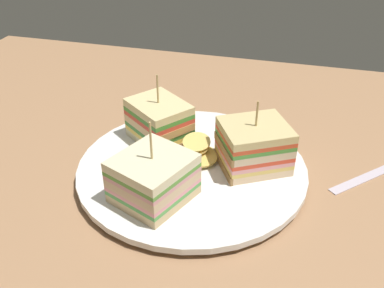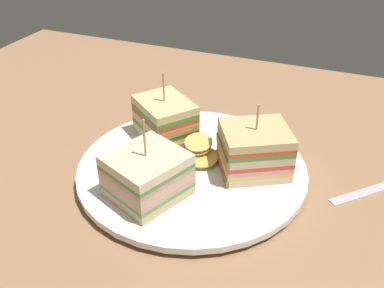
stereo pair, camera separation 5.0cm
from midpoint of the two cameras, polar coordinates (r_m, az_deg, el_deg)
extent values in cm
cube|color=#A37651|center=(53.38, 2.71, -4.88)|extent=(107.59, 79.48, 1.80)
cylinder|color=white|center=(52.66, 2.74, -3.83)|extent=(17.14, 17.14, 0.63)
cylinder|color=white|center=(52.25, 2.76, -3.22)|extent=(27.65, 27.65, 0.77)
cube|color=#D9B984|center=(47.31, -2.81, -6.24)|extent=(9.50, 9.76, 1.03)
cube|color=#B2844C|center=(49.35, 0.37, -4.32)|extent=(6.54, 2.98, 1.03)
cube|color=#50A046|center=(46.84, -2.84, -5.51)|extent=(9.50, 9.76, 0.50)
cube|color=pink|center=(46.54, -2.85, -5.03)|extent=(9.50, 9.76, 0.50)
cube|color=#D5B38C|center=(46.08, -2.88, -4.28)|extent=(9.50, 9.76, 1.03)
cube|color=#9E7242|center=(48.16, 0.38, -2.40)|extent=(6.54, 2.98, 1.03)
cube|color=#D69294|center=(45.62, -2.90, -3.51)|extent=(9.50, 9.76, 0.50)
cube|color=#569536|center=(45.33, -2.92, -3.00)|extent=(9.50, 9.76, 0.50)
cube|color=beige|center=(44.89, -2.95, -2.21)|extent=(9.50, 9.76, 1.03)
cylinder|color=tan|center=(43.43, -3.05, 0.69)|extent=(0.24, 0.24, 4.32)
cube|color=beige|center=(51.94, 10.87, -2.94)|extent=(9.93, 9.60, 0.94)
cube|color=#9E7242|center=(50.98, 6.87, -3.28)|extent=(3.50, 5.90, 0.94)
cube|color=#ECC65F|center=(51.52, 10.96, -2.27)|extent=(9.93, 9.60, 0.53)
cube|color=pink|center=(51.23, 11.02, -1.78)|extent=(9.93, 9.60, 0.53)
cube|color=#E24529|center=(50.94, 11.08, -1.29)|extent=(9.93, 9.60, 0.53)
cube|color=beige|center=(50.54, 11.16, -0.60)|extent=(9.93, 9.60, 0.94)
cube|color=#9E7242|center=(49.56, 7.06, -0.91)|extent=(3.50, 5.90, 0.94)
cube|color=#49933A|center=(50.15, 11.25, 0.10)|extent=(9.93, 9.60, 0.53)
cube|color=#D64927|center=(49.87, 11.31, 0.62)|extent=(9.93, 9.60, 0.53)
cube|color=#D5BF7E|center=(49.49, 11.40, 1.34)|extent=(9.93, 9.60, 0.94)
cylinder|color=tan|center=(48.49, 11.66, 3.40)|extent=(0.24, 0.24, 3.14)
cube|color=beige|center=(57.06, -1.02, 1.27)|extent=(9.64, 9.32, 1.00)
cube|color=#B2844C|center=(54.35, 0.94, -0.48)|extent=(3.76, 4.81, 1.00)
cube|color=#F5CC53|center=(56.65, -1.03, 1.96)|extent=(9.64, 9.32, 0.60)
cube|color=#3C7B32|center=(56.34, -1.03, 2.48)|extent=(9.64, 9.32, 0.60)
cube|color=#E0BA85|center=(55.95, -1.04, 3.19)|extent=(9.64, 9.32, 1.00)
cube|color=#B2844C|center=(53.18, 0.96, 1.50)|extent=(3.76, 4.81, 1.00)
cube|color=#CA3E2D|center=(55.56, -1.05, 3.90)|extent=(9.64, 9.32, 0.60)
cube|color=#438C34|center=(55.28, -1.05, 4.45)|extent=(9.64, 9.32, 0.60)
cube|color=beige|center=(54.91, -1.06, 5.18)|extent=(9.64, 9.32, 1.00)
cylinder|color=tan|center=(53.84, -1.09, 7.45)|extent=(0.24, 0.24, 3.81)
cylinder|color=#E4CC82|center=(53.96, 4.48, -1.14)|extent=(4.65, 4.61, 0.86)
cylinder|color=#E1C15A|center=(52.21, 3.95, -1.78)|extent=(4.62, 4.60, 0.77)
cylinder|color=#E3BD62|center=(52.79, 3.97, -0.63)|extent=(3.40, 3.43, 0.71)
cylinder|color=#E4C664|center=(52.59, 3.56, 0.18)|extent=(4.87, 4.81, 1.08)
cube|color=silver|center=(55.30, 25.14, -5.65)|extent=(8.86, 8.89, 0.25)
camera|label=1|loc=(0.03, -87.14, 1.83)|focal=40.19mm
camera|label=2|loc=(0.03, 92.86, -1.83)|focal=40.19mm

